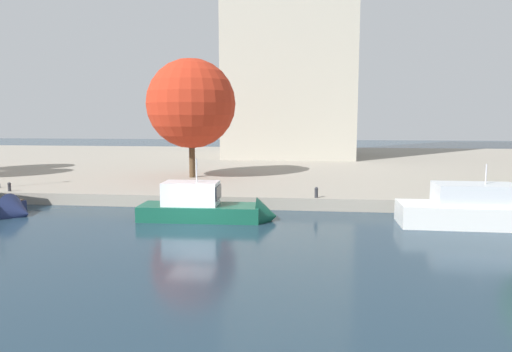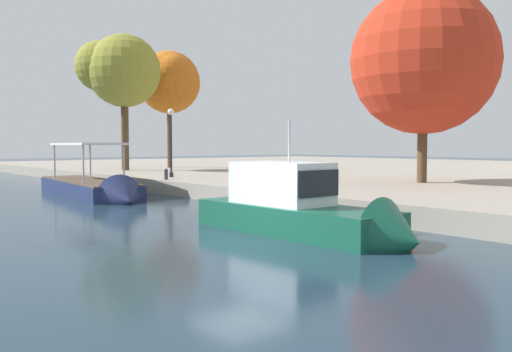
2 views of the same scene
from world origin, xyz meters
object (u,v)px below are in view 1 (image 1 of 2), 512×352
Objects in this scene: motor_yacht_1 at (209,209)px; motor_yacht_2 at (500,214)px; mooring_bollard_1 at (316,192)px; tree_0 at (193,102)px; mooring_bollard_0 at (9,186)px.

motor_yacht_2 is (16.57, 0.16, 0.09)m from motor_yacht_1.
motor_yacht_2 is 10.81m from mooring_bollard_1.
tree_0 is (-10.72, 9.64, 6.33)m from mooring_bollard_1.
mooring_bollard_0 is 0.06× the size of tree_0.
mooring_bollard_1 reaches higher than mooring_bollard_0.
motor_yacht_2 is 32.43m from mooring_bollard_0.
mooring_bollard_1 is at bearing 161.12° from motor_yacht_2.
mooring_bollard_0 is at bearing 173.94° from motor_yacht_2.
motor_yacht_2 is 25.66m from tree_0.
mooring_bollard_0 is 0.90× the size of mooring_bollard_1.
motor_yacht_1 is 0.77× the size of motor_yacht_2.
mooring_bollard_0 is 22.03m from mooring_bollard_1.
tree_0 is at bearing 148.35° from motor_yacht_2.
mooring_bollard_0 is at bearing -140.24° from tree_0.
mooring_bollard_0 is at bearing 179.40° from mooring_bollard_1.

